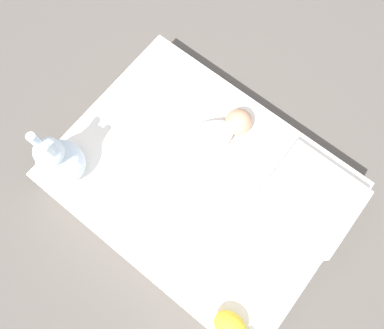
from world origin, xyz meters
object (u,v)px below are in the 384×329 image
object	(u,v)px
swaddled_baby	(191,149)
pillow	(310,199)
bunny_plush	(59,161)
turtle_plush	(232,328)

from	to	relation	value
swaddled_baby	pillow	distance (m)	0.50
swaddled_baby	bunny_plush	size ratio (longest dim) A/B	1.65
swaddled_baby	pillow	size ratio (longest dim) A/B	1.57
swaddled_baby	turtle_plush	bearing A→B (deg)	-108.91
swaddled_baby	turtle_plush	size ratio (longest dim) A/B	3.37
swaddled_baby	bunny_plush	world-z (taller)	bunny_plush
pillow	bunny_plush	world-z (taller)	bunny_plush
swaddled_baby	bunny_plush	bearing A→B (deg)	156.79
swaddled_baby	bunny_plush	distance (m)	0.51
bunny_plush	turtle_plush	bearing A→B (deg)	-4.19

